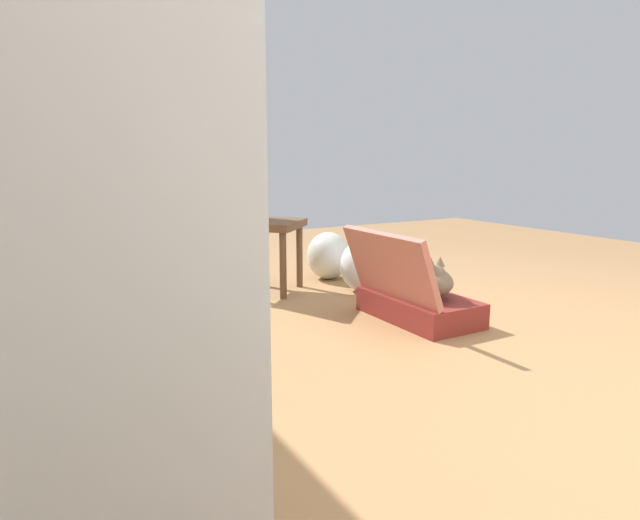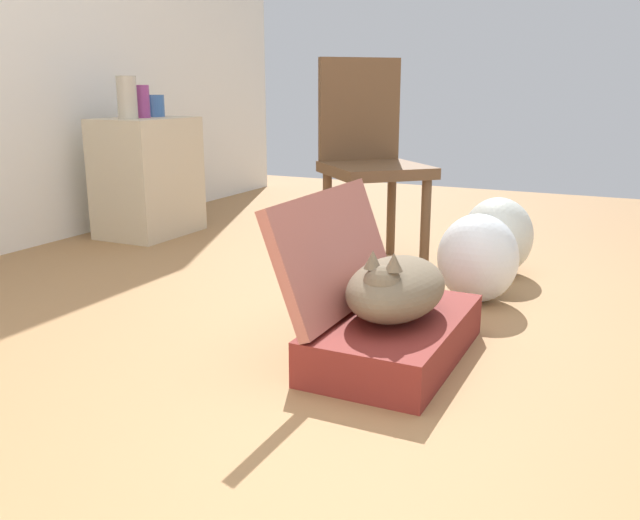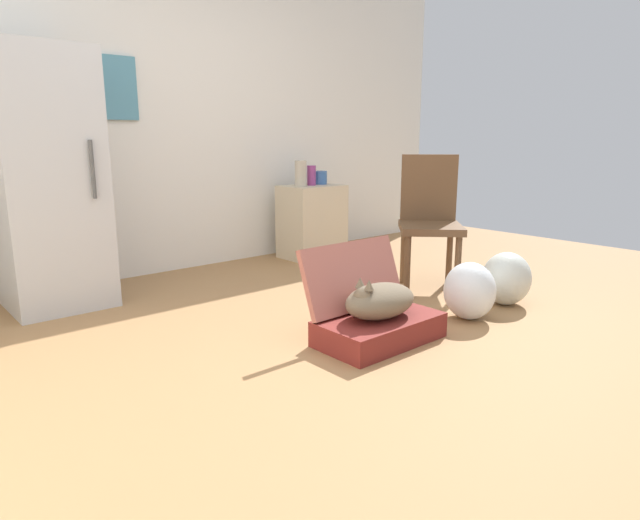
{
  "view_description": "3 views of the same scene",
  "coord_description": "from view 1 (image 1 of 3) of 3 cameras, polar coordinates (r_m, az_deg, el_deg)",
  "views": [
    {
      "loc": [
        -2.1,
        1.9,
        0.89
      ],
      "look_at": [
        0.38,
        0.48,
        0.35
      ],
      "focal_mm": 30.52,
      "sensor_mm": 36.0,
      "label": 1
    },
    {
      "loc": [
        -1.71,
        -0.68,
        0.83
      ],
      "look_at": [
        0.03,
        0.16,
        0.33
      ],
      "focal_mm": 37.83,
      "sensor_mm": 36.0,
      "label": 2
    },
    {
      "loc": [
        -1.9,
        -1.92,
        1.07
      ],
      "look_at": [
        0.24,
        0.54,
        0.34
      ],
      "focal_mm": 30.65,
      "sensor_mm": 36.0,
      "label": 3
    }
  ],
  "objects": [
    {
      "name": "refrigerator",
      "position": [
        1.17,
        -24.96,
        5.56
      ],
      "size": [
        0.59,
        0.62,
        1.61
      ],
      "color": "#B7BABC",
      "rests_on": "ground"
    },
    {
      "name": "vase_round",
      "position": [
        3.38,
        -29.22,
        6.9
      ],
      "size": [
        0.08,
        0.08,
        0.18
      ],
      "primitive_type": "cylinder",
      "color": "#8C387A",
      "rests_on": "side_table"
    },
    {
      "name": "vase_tall",
      "position": [
        3.25,
        -29.01,
        7.23
      ],
      "size": [
        0.1,
        0.1,
        0.22
      ],
      "primitive_type": "cylinder",
      "color": "#B7AD99",
      "rests_on": "side_table"
    },
    {
      "name": "chair",
      "position": [
        3.64,
        -6.95,
        4.74
      ],
      "size": [
        0.63,
        0.63,
        0.96
      ],
      "rotation": [
        0.0,
        0.0,
        -0.79
      ],
      "color": "brown",
      "rests_on": "ground"
    },
    {
      "name": "plastic_bag_clear",
      "position": [
        4.0,
        0.88,
        0.46
      ],
      "size": [
        0.32,
        0.31,
        0.35
      ],
      "primitive_type": "ellipsoid",
      "color": "silver",
      "rests_on": "ground"
    },
    {
      "name": "vase_short",
      "position": [
        3.51,
        -29.9,
        6.49
      ],
      "size": [
        0.13,
        0.13,
        0.12
      ],
      "primitive_type": "cylinder",
      "color": "#38609E",
      "rests_on": "side_table"
    },
    {
      "name": "plastic_bag_white",
      "position": [
        3.65,
        4.54,
        -0.58
      ],
      "size": [
        0.3,
        0.31,
        0.35
      ],
      "primitive_type": "ellipsoid",
      "color": "silver",
      "rests_on": "ground"
    },
    {
      "name": "cat",
      "position": [
        3.04,
        10.52,
        -1.93
      ],
      "size": [
        0.52,
        0.28,
        0.23
      ],
      "color": "brown",
      "rests_on": "suitcase_base"
    },
    {
      "name": "suitcase_lid",
      "position": [
        2.9,
        7.32,
        -0.61
      ],
      "size": [
        0.68,
        0.17,
        0.37
      ],
      "primitive_type": "cube",
      "rotation": [
        1.22,
        0.0,
        0.0
      ],
      "color": "#B26356",
      "rests_on": "suitcase_base"
    },
    {
      "name": "suitcase_base",
      "position": [
        3.09,
        10.32,
        -4.87
      ],
      "size": [
        0.68,
        0.38,
        0.14
      ],
      "primitive_type": "cube",
      "color": "maroon",
      "rests_on": "ground"
    },
    {
      "name": "side_table",
      "position": [
        3.42,
        -28.53,
        -0.03
      ],
      "size": [
        0.53,
        0.4,
        0.66
      ],
      "primitive_type": "cube",
      "color": "beige",
      "rests_on": "ground"
    },
    {
      "name": "ground_plane",
      "position": [
        2.97,
        11.83,
        -6.94
      ],
      "size": [
        7.68,
        7.68,
        0.0
      ],
      "primitive_type": "plane",
      "color": "#9E7247",
      "rests_on": "ground"
    }
  ]
}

